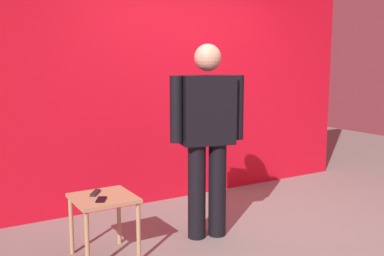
{
  "coord_description": "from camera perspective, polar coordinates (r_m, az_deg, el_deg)",
  "views": [
    {
      "loc": [
        -2.67,
        -3.0,
        1.63
      ],
      "look_at": [
        -0.54,
        0.55,
        1.01
      ],
      "focal_mm": 41.67,
      "sensor_mm": 36.0,
      "label": 1
    }
  ],
  "objects": [
    {
      "name": "ground_plane",
      "position": [
        4.33,
        10.17,
        -13.74
      ],
      "size": [
        12.0,
        12.0,
        0.0
      ],
      "primitive_type": "plane",
      "color": "gray"
    },
    {
      "name": "back_wall_red",
      "position": [
        5.34,
        -0.96,
        8.6
      ],
      "size": [
        4.82,
        0.12,
        3.28
      ],
      "primitive_type": "cube",
      "color": "red",
      "rests_on": "ground_plane"
    },
    {
      "name": "standing_person",
      "position": [
        4.06,
        1.98,
        -0.42
      ],
      "size": [
        0.71,
        0.34,
        1.79
      ],
      "color": "black",
      "rests_on": "ground_plane"
    },
    {
      "name": "side_table",
      "position": [
        3.81,
        -11.25,
        -9.8
      ],
      "size": [
        0.49,
        0.49,
        0.53
      ],
      "color": "tan",
      "rests_on": "ground_plane"
    },
    {
      "name": "cell_phone",
      "position": [
        3.68,
        -11.54,
        -8.95
      ],
      "size": [
        0.13,
        0.16,
        0.01
      ],
      "primitive_type": "cube",
      "rotation": [
        0.0,
        0.0,
        -0.51
      ],
      "color": "black",
      "rests_on": "side_table"
    },
    {
      "name": "tv_remote",
      "position": [
        3.86,
        -12.28,
        -8.1
      ],
      "size": [
        0.13,
        0.17,
        0.02
      ],
      "primitive_type": "cube",
      "rotation": [
        0.0,
        0.0,
        -0.6
      ],
      "color": "black",
      "rests_on": "side_table"
    }
  ]
}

